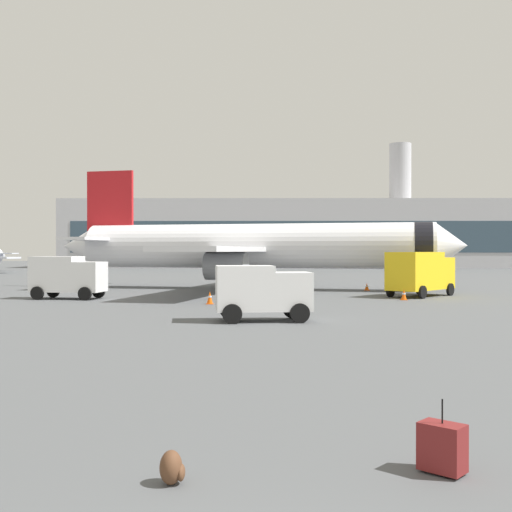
# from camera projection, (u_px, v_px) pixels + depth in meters

# --- Properties ---
(airplane_at_gate) EXTENTS (35.49, 32.26, 10.50)m
(airplane_at_gate) POSITION_uv_depth(u_px,v_px,m) (252.00, 246.00, 54.94)
(airplane_at_gate) COLOR white
(airplane_at_gate) RESTS_ON ground
(service_truck) EXTENTS (5.07, 3.11, 2.90)m
(service_truck) POSITION_uv_depth(u_px,v_px,m) (68.00, 275.00, 43.65)
(service_truck) COLOR white
(service_truck) RESTS_ON ground
(fuel_truck) EXTENTS (5.80, 6.06, 3.20)m
(fuel_truck) POSITION_uv_depth(u_px,v_px,m) (420.00, 272.00, 46.10)
(fuel_truck) COLOR yellow
(fuel_truck) RESTS_ON ground
(cargo_van) EXTENTS (4.60, 2.77, 2.60)m
(cargo_van) POSITION_uv_depth(u_px,v_px,m) (262.00, 290.00, 29.87)
(cargo_van) COLOR white
(cargo_van) RESTS_ON ground
(safety_cone_near) EXTENTS (0.44, 0.44, 0.74)m
(safety_cone_near) POSITION_uv_depth(u_px,v_px,m) (404.00, 295.00, 42.62)
(safety_cone_near) COLOR #F2590C
(safety_cone_near) RESTS_ON ground
(safety_cone_mid) EXTENTS (0.44, 0.44, 0.72)m
(safety_cone_mid) POSITION_uv_depth(u_px,v_px,m) (93.00, 283.00, 58.80)
(safety_cone_mid) COLOR #F2590C
(safety_cone_mid) RESTS_ON ground
(safety_cone_far) EXTENTS (0.44, 0.44, 0.81)m
(safety_cone_far) POSITION_uv_depth(u_px,v_px,m) (210.00, 298.00, 39.37)
(safety_cone_far) COLOR #F2590C
(safety_cone_far) RESTS_ON ground
(safety_cone_outer) EXTENTS (0.44, 0.44, 0.60)m
(safety_cone_outer) POSITION_uv_depth(u_px,v_px,m) (367.00, 287.00, 53.02)
(safety_cone_outer) COLOR #F2590C
(safety_cone_outer) RESTS_ON ground
(rolling_suitcase) EXTENTS (0.74, 0.72, 1.10)m
(rolling_suitcase) POSITION_uv_depth(u_px,v_px,m) (442.00, 447.00, 9.43)
(rolling_suitcase) COLOR maroon
(rolling_suitcase) RESTS_ON ground
(traveller_backpack) EXTENTS (0.36, 0.40, 0.48)m
(traveller_backpack) POSITION_uv_depth(u_px,v_px,m) (172.00, 468.00, 8.99)
(traveller_backpack) COLOR brown
(traveller_backpack) RESTS_ON ground
(terminal_building) EXTENTS (108.70, 22.26, 25.15)m
(terminal_building) POSITION_uv_depth(u_px,v_px,m) (339.00, 234.00, 130.79)
(terminal_building) COLOR #B2B2B7
(terminal_building) RESTS_ON ground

